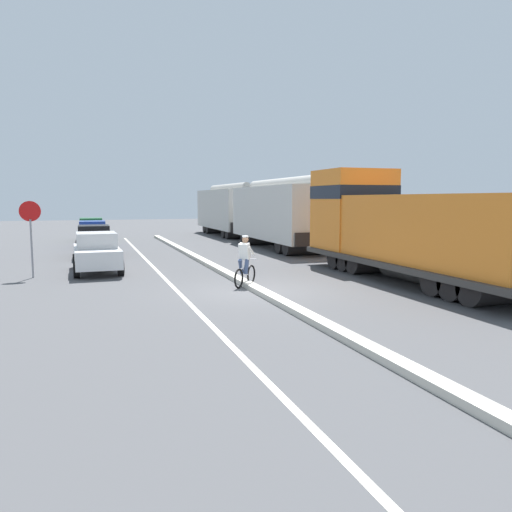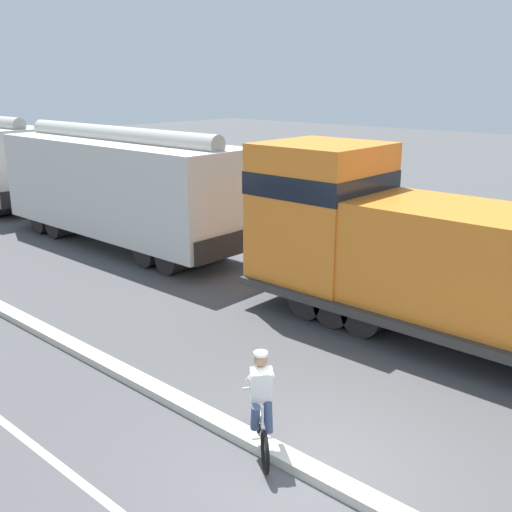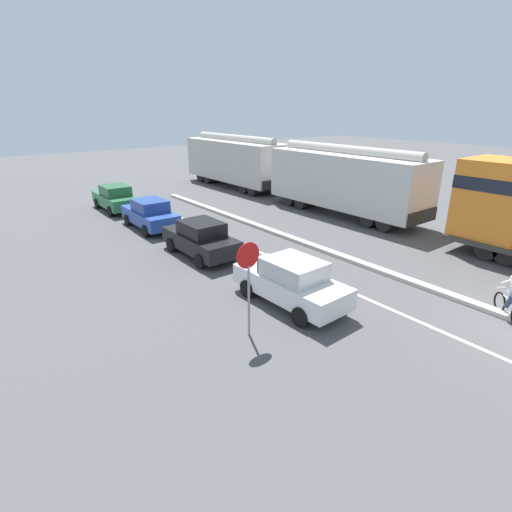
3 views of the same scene
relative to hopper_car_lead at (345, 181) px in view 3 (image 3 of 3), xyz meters
name	(u,v)px [view 3 (image 3 of 3)]	position (x,y,z in m)	size (l,w,h in m)	color
median_curb	(373,268)	(-5.91, -6.71, -2.00)	(0.36, 36.00, 0.16)	beige
lane_stripe	(334,284)	(-8.31, -6.71, -2.07)	(0.14, 36.00, 0.01)	silver
hopper_car_lead	(345,181)	(0.00, 0.00, 0.00)	(2.90, 10.60, 4.18)	beige
hopper_car_middle	(235,161)	(0.00, 11.60, 0.00)	(2.90, 10.60, 4.18)	beige
parked_car_white	(291,282)	(-10.65, -6.83, -1.26)	(1.93, 4.25, 1.62)	silver
parked_car_black	(201,238)	(-10.67, -0.92, -1.26)	(1.85, 4.21, 1.62)	black
parked_car_blue	(150,214)	(-10.67, 4.48, -1.26)	(1.89, 4.23, 1.62)	#28479E
parked_car_green	(116,198)	(-10.71, 9.67, -1.26)	(1.87, 4.22, 1.62)	#286B3D
cyclist	(512,296)	(-5.96, -11.83, -1.26)	(1.17, 1.33, 1.71)	black
stop_sign	(248,272)	(-12.98, -7.54, -0.05)	(0.76, 0.08, 2.88)	gray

